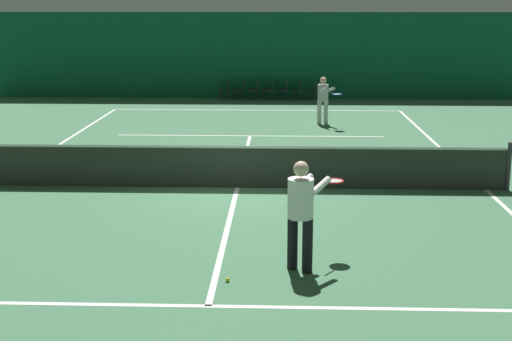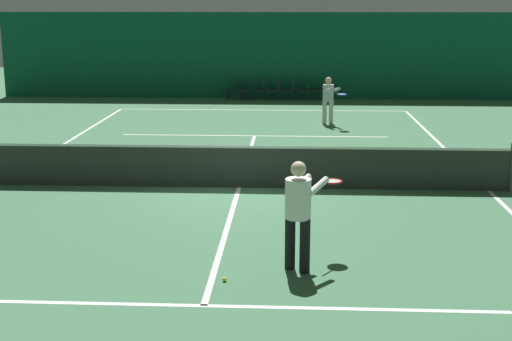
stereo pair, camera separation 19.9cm
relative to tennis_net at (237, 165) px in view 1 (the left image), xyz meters
name	(u,v)px [view 1 (the left image)]	position (x,y,z in m)	size (l,w,h in m)	color
ground_plane	(237,188)	(0.00, 0.00, -0.51)	(60.00, 60.00, 0.00)	#3D704C
backdrop_curtain	(259,56)	(0.00, 15.46, 1.32)	(23.00, 0.12, 3.66)	#0F5138
court_line_baseline_far	(256,110)	(0.00, 11.90, -0.51)	(11.00, 0.10, 0.00)	white
court_line_service_far	(250,136)	(0.00, 6.40, -0.51)	(8.25, 0.10, 0.00)	white
court_line_service_near	(208,306)	(0.00, -6.40, -0.51)	(8.25, 0.10, 0.00)	white
court_line_sideline_right	(486,190)	(5.50, 0.00, -0.51)	(0.10, 23.80, 0.00)	white
court_line_centre	(237,188)	(0.00, 0.00, -0.51)	(0.10, 12.80, 0.00)	white
tennis_net	(237,165)	(0.00, 0.00, 0.00)	(12.00, 0.10, 1.07)	#2D332D
player_near	(302,207)	(1.30, -4.97, 0.49)	(1.06, 1.35, 1.72)	black
player_far	(324,97)	(2.39, 8.75, 0.42)	(0.86, 1.34, 1.59)	beige
courtside_chair_0	(226,88)	(-1.40, 14.91, -0.03)	(0.44, 0.44, 0.84)	#2D2D2D
courtside_chair_1	(240,88)	(-0.79, 14.91, -0.03)	(0.44, 0.44, 0.84)	#2D2D2D
courtside_chair_2	(255,88)	(-0.18, 14.91, -0.03)	(0.44, 0.44, 0.84)	#2D2D2D
courtside_chair_3	(269,89)	(0.44, 14.91, -0.03)	(0.44, 0.44, 0.84)	#2D2D2D
courtside_chair_4	(284,89)	(1.05, 14.91, -0.03)	(0.44, 0.44, 0.84)	#2D2D2D
courtside_chair_5	(298,89)	(1.66, 14.91, -0.03)	(0.44, 0.44, 0.84)	#2D2D2D
courtside_chair_6	(312,89)	(2.27, 14.91, -0.03)	(0.44, 0.44, 0.84)	#2D2D2D
tennis_ball	(228,280)	(0.20, -5.52, -0.48)	(0.07, 0.07, 0.07)	#D1DB33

